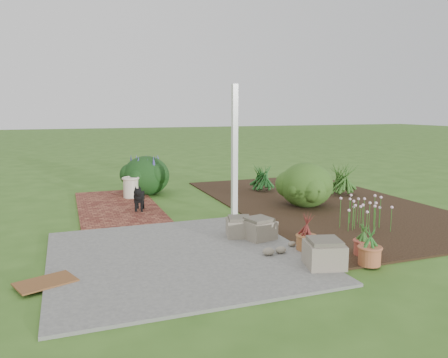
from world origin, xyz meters
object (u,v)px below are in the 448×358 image
object	(u,v)px
stone_trough_near	(324,255)
evergreen_shrub	(306,184)
black_dog	(139,197)
cream_ceramic_urn	(131,188)

from	to	relation	value
stone_trough_near	evergreen_shrub	bearing A→B (deg)	63.06
black_dog	evergreen_shrub	size ratio (longest dim) A/B	0.49
stone_trough_near	black_dog	size ratio (longest dim) A/B	0.85
black_dog	evergreen_shrub	distance (m)	3.45
black_dog	evergreen_shrub	xyz separation A→B (m)	(3.37, -0.71, 0.18)
stone_trough_near	evergreen_shrub	world-z (taller)	evergreen_shrub
cream_ceramic_urn	evergreen_shrub	bearing A→B (deg)	-31.99
black_dog	cream_ceramic_urn	xyz separation A→B (m)	(0.04, 1.37, -0.06)
cream_ceramic_urn	evergreen_shrub	size ratio (longest dim) A/B	0.41
cream_ceramic_urn	evergreen_shrub	world-z (taller)	evergreen_shrub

